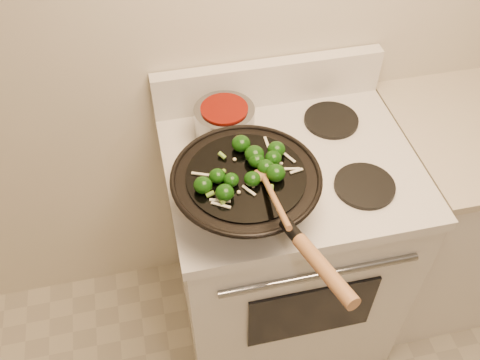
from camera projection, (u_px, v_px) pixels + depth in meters
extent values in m
cube|color=white|center=(282.00, 251.00, 2.01)|extent=(0.76, 0.64, 0.88)
cube|color=white|center=(291.00, 166.00, 1.67)|extent=(0.78, 0.66, 0.04)
cube|color=white|center=(268.00, 82.00, 1.79)|extent=(0.78, 0.05, 0.16)
cylinder|color=gray|center=(320.00, 275.00, 1.54)|extent=(0.60, 0.02, 0.02)
cube|color=black|center=(312.00, 313.00, 1.71)|extent=(0.42, 0.01, 0.28)
cylinder|color=black|center=(246.00, 206.00, 1.52)|extent=(0.18, 0.18, 0.01)
cylinder|color=black|center=(365.00, 186.00, 1.58)|extent=(0.18, 0.18, 0.01)
cylinder|color=black|center=(225.00, 136.00, 1.72)|extent=(0.18, 0.18, 0.01)
cylinder|color=black|center=(331.00, 120.00, 1.77)|extent=(0.18, 0.18, 0.01)
torus|color=black|center=(246.00, 177.00, 1.43)|extent=(0.41, 0.41, 0.01)
cylinder|color=black|center=(246.00, 176.00, 1.43)|extent=(0.32, 0.32, 0.01)
cylinder|color=black|center=(292.00, 231.00, 1.27)|extent=(0.05, 0.07, 0.04)
cylinder|color=#9A673C|center=(325.00, 270.00, 1.17)|extent=(0.09, 0.22, 0.06)
ellipsoid|color=#0F3809|center=(217.00, 176.00, 1.40)|extent=(0.04, 0.04, 0.04)
cylinder|color=#4A7E2D|center=(222.00, 178.00, 1.41)|extent=(0.02, 0.02, 0.01)
ellipsoid|color=#0F3809|center=(241.00, 143.00, 1.48)|extent=(0.05, 0.05, 0.04)
ellipsoid|color=#0F3809|center=(276.00, 173.00, 1.40)|extent=(0.05, 0.05, 0.04)
ellipsoid|color=#0F3809|center=(225.00, 193.00, 1.36)|extent=(0.05, 0.05, 0.04)
cylinder|color=#4A7E2D|center=(230.00, 195.00, 1.37)|extent=(0.02, 0.02, 0.02)
ellipsoid|color=#0F3809|center=(231.00, 180.00, 1.39)|extent=(0.04, 0.04, 0.04)
ellipsoid|color=#0F3809|center=(266.00, 167.00, 1.42)|extent=(0.05, 0.05, 0.04)
ellipsoid|color=#0F3809|center=(203.00, 185.00, 1.38)|extent=(0.05, 0.05, 0.04)
cylinder|color=#4A7E2D|center=(209.00, 188.00, 1.39)|extent=(0.02, 0.02, 0.01)
ellipsoid|color=#0F3809|center=(256.00, 160.00, 1.44)|extent=(0.05, 0.05, 0.04)
ellipsoid|color=#0F3809|center=(273.00, 158.00, 1.45)|extent=(0.05, 0.05, 0.04)
ellipsoid|color=#0F3809|center=(254.00, 154.00, 1.45)|extent=(0.05, 0.05, 0.05)
cylinder|color=#4A7E2D|center=(260.00, 157.00, 1.46)|extent=(0.01, 0.02, 0.02)
ellipsoid|color=#0F3809|center=(252.00, 179.00, 1.39)|extent=(0.04, 0.04, 0.04)
ellipsoid|color=#0F3809|center=(276.00, 149.00, 1.46)|extent=(0.05, 0.05, 0.04)
cube|color=white|center=(267.00, 143.00, 1.51)|extent=(0.01, 0.05, 0.00)
cube|color=white|center=(220.00, 200.00, 1.36)|extent=(0.05, 0.02, 0.00)
cube|color=white|center=(289.00, 157.00, 1.47)|extent=(0.03, 0.05, 0.00)
cube|color=white|center=(262.00, 160.00, 1.46)|extent=(0.05, 0.03, 0.00)
cube|color=white|center=(209.00, 184.00, 1.40)|extent=(0.03, 0.06, 0.00)
cube|color=white|center=(296.00, 171.00, 1.43)|extent=(0.04, 0.01, 0.00)
cube|color=white|center=(274.00, 161.00, 1.46)|extent=(0.04, 0.03, 0.00)
cube|color=white|center=(289.00, 169.00, 1.44)|extent=(0.06, 0.02, 0.00)
cube|color=white|center=(201.00, 174.00, 1.43)|extent=(0.05, 0.03, 0.00)
cube|color=white|center=(221.00, 205.00, 1.35)|extent=(0.05, 0.03, 0.00)
cube|color=white|center=(249.00, 190.00, 1.39)|extent=(0.03, 0.04, 0.00)
cylinder|color=olive|center=(276.00, 174.00, 1.42)|extent=(0.02, 0.03, 0.02)
cylinder|color=olive|center=(221.00, 200.00, 1.36)|extent=(0.02, 0.02, 0.02)
cylinder|color=olive|center=(210.00, 194.00, 1.37)|extent=(0.03, 0.02, 0.02)
cylinder|color=olive|center=(222.00, 173.00, 1.42)|extent=(0.03, 0.01, 0.02)
cylinder|color=olive|center=(271.00, 189.00, 1.38)|extent=(0.02, 0.03, 0.02)
cylinder|color=olive|center=(222.00, 156.00, 1.47)|extent=(0.03, 0.03, 0.02)
cylinder|color=olive|center=(240.00, 149.00, 1.48)|extent=(0.02, 0.02, 0.01)
sphere|color=#F5E6AC|center=(253.00, 186.00, 1.40)|extent=(0.01, 0.01, 0.01)
sphere|color=#F5E6AC|center=(239.00, 192.00, 1.38)|extent=(0.01, 0.01, 0.01)
sphere|color=#F5E6AC|center=(209.00, 186.00, 1.40)|extent=(0.01, 0.01, 0.01)
sphere|color=#F5E6AC|center=(235.00, 159.00, 1.46)|extent=(0.01, 0.01, 0.01)
ellipsoid|color=#9A673C|center=(263.00, 175.00, 1.41)|extent=(0.06, 0.05, 0.02)
cylinder|color=#9A673C|center=(275.00, 200.00, 1.30)|extent=(0.02, 0.24, 0.10)
cylinder|color=gray|center=(225.00, 122.00, 1.68)|extent=(0.19, 0.19, 0.11)
cylinder|color=#670C04|center=(224.00, 109.00, 1.64)|extent=(0.15, 0.15, 0.01)
cylinder|color=black|center=(247.00, 141.00, 1.55)|extent=(0.05, 0.12, 0.02)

